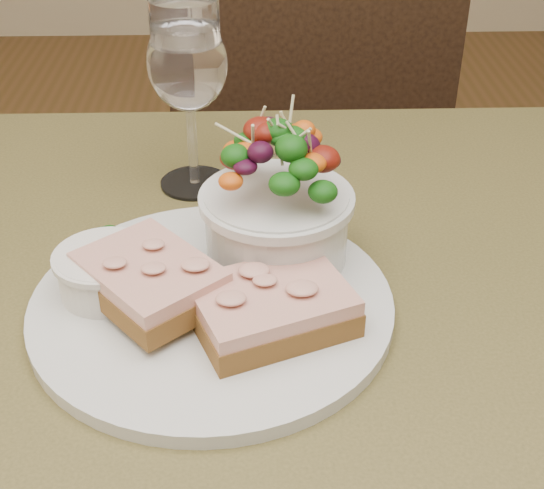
{
  "coord_description": "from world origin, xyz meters",
  "views": [
    {
      "loc": [
        -0.01,
        -0.47,
        1.13
      ],
      "look_at": [
        0.01,
        0.01,
        0.81
      ],
      "focal_mm": 50.0,
      "sensor_mm": 36.0,
      "label": 1
    }
  ],
  "objects_px": {
    "chair_far": "(296,255)",
    "salad_bowl": "(277,196)",
    "sandwich_back": "(150,280)",
    "ramekin": "(106,271)",
    "wine_glass": "(188,69)",
    "cafe_table": "(261,407)",
    "dinner_plate": "(212,304)",
    "sandwich_front": "(271,307)"
  },
  "relations": [
    {
      "from": "chair_far",
      "to": "salad_bowl",
      "type": "distance_m",
      "value": 0.87
    },
    {
      "from": "chair_far",
      "to": "sandwich_back",
      "type": "xyz_separation_m",
      "value": [
        -0.16,
        -0.75,
        0.49
      ]
    },
    {
      "from": "sandwich_back",
      "to": "salad_bowl",
      "type": "xyz_separation_m",
      "value": [
        0.1,
        0.06,
        0.04
      ]
    },
    {
      "from": "ramekin",
      "to": "wine_glass",
      "type": "relative_size",
      "value": 0.42
    },
    {
      "from": "ramekin",
      "to": "cafe_table",
      "type": "bearing_deg",
      "value": -9.89
    },
    {
      "from": "cafe_table",
      "to": "wine_glass",
      "type": "xyz_separation_m",
      "value": [
        -0.06,
        0.22,
        0.22
      ]
    },
    {
      "from": "dinner_plate",
      "to": "salad_bowl",
      "type": "relative_size",
      "value": 2.26
    },
    {
      "from": "dinner_plate",
      "to": "sandwich_back",
      "type": "xyz_separation_m",
      "value": [
        -0.05,
        -0.01,
        0.03
      ]
    },
    {
      "from": "cafe_table",
      "to": "ramekin",
      "type": "xyz_separation_m",
      "value": [
        -0.12,
        0.02,
        0.13
      ]
    },
    {
      "from": "sandwich_back",
      "to": "salad_bowl",
      "type": "height_order",
      "value": "salad_bowl"
    },
    {
      "from": "wine_glass",
      "to": "sandwich_back",
      "type": "bearing_deg",
      "value": -95.73
    },
    {
      "from": "chair_far",
      "to": "wine_glass",
      "type": "height_order",
      "value": "wine_glass"
    },
    {
      "from": "sandwich_back",
      "to": "dinner_plate",
      "type": "bearing_deg",
      "value": 55.87
    },
    {
      "from": "cafe_table",
      "to": "chair_far",
      "type": "bearing_deg",
      "value": 83.93
    },
    {
      "from": "salad_bowl",
      "to": "sandwich_front",
      "type": "bearing_deg",
      "value": -94.47
    },
    {
      "from": "chair_far",
      "to": "sandwich_front",
      "type": "distance_m",
      "value": 0.92
    },
    {
      "from": "dinner_plate",
      "to": "sandwich_front",
      "type": "xyz_separation_m",
      "value": [
        0.05,
        -0.03,
        0.02
      ]
    },
    {
      "from": "chair_far",
      "to": "ramekin",
      "type": "bearing_deg",
      "value": 71.77
    },
    {
      "from": "ramekin",
      "to": "wine_glass",
      "type": "bearing_deg",
      "value": 73.41
    },
    {
      "from": "cafe_table",
      "to": "dinner_plate",
      "type": "relative_size",
      "value": 2.79
    },
    {
      "from": "dinner_plate",
      "to": "chair_far",
      "type": "bearing_deg",
      "value": 80.97
    },
    {
      "from": "wine_glass",
      "to": "chair_far",
      "type": "bearing_deg",
      "value": 75.03
    },
    {
      "from": "dinner_plate",
      "to": "wine_glass",
      "type": "bearing_deg",
      "value": 96.88
    },
    {
      "from": "chair_far",
      "to": "ramekin",
      "type": "height_order",
      "value": "chair_far"
    },
    {
      "from": "ramekin",
      "to": "chair_far",
      "type": "bearing_deg",
      "value": 74.6
    },
    {
      "from": "ramekin",
      "to": "wine_glass",
      "type": "xyz_separation_m",
      "value": [
        0.06,
        0.19,
        0.09
      ]
    },
    {
      "from": "cafe_table",
      "to": "sandwich_back",
      "type": "distance_m",
      "value": 0.16
    },
    {
      "from": "dinner_plate",
      "to": "wine_glass",
      "type": "xyz_separation_m",
      "value": [
        -0.03,
        0.21,
        0.12
      ]
    },
    {
      "from": "cafe_table",
      "to": "ramekin",
      "type": "distance_m",
      "value": 0.18
    },
    {
      "from": "salad_bowl",
      "to": "wine_glass",
      "type": "relative_size",
      "value": 0.73
    },
    {
      "from": "sandwich_front",
      "to": "salad_bowl",
      "type": "bearing_deg",
      "value": 63.89
    },
    {
      "from": "cafe_table",
      "to": "wine_glass",
      "type": "relative_size",
      "value": 4.57
    },
    {
      "from": "chair_far",
      "to": "wine_glass",
      "type": "bearing_deg",
      "value": 72.21
    },
    {
      "from": "chair_far",
      "to": "dinner_plate",
      "type": "bearing_deg",
      "value": 78.14
    },
    {
      "from": "dinner_plate",
      "to": "sandwich_front",
      "type": "relative_size",
      "value": 2.1
    },
    {
      "from": "sandwich_front",
      "to": "ramekin",
      "type": "relative_size",
      "value": 1.84
    },
    {
      "from": "ramekin",
      "to": "salad_bowl",
      "type": "distance_m",
      "value": 0.15
    },
    {
      "from": "chair_far",
      "to": "sandwich_back",
      "type": "relative_size",
      "value": 6.71
    },
    {
      "from": "dinner_plate",
      "to": "sandwich_back",
      "type": "height_order",
      "value": "sandwich_back"
    },
    {
      "from": "ramekin",
      "to": "salad_bowl",
      "type": "height_order",
      "value": "salad_bowl"
    },
    {
      "from": "cafe_table",
      "to": "dinner_plate",
      "type": "height_order",
      "value": "dinner_plate"
    },
    {
      "from": "salad_bowl",
      "to": "sandwich_back",
      "type": "bearing_deg",
      "value": -147.75
    }
  ]
}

